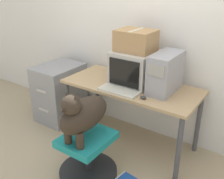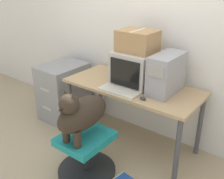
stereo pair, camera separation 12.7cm
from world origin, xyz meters
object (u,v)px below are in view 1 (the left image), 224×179
Objects in this scene: filing_cabinet at (60,92)px; crt_monitor at (135,67)px; office_chair at (88,155)px; cardboard_box at (136,41)px; keyboard at (119,91)px; pc_tower at (166,73)px; dog at (83,114)px.

crt_monitor is at bearing 4.85° from filing_cabinet.
office_chair is at bearing -94.85° from crt_monitor.
cardboard_box reaches higher than office_chair.
crt_monitor is 0.34m from keyboard.
filing_cabinet is at bearing -177.09° from pc_tower.
keyboard is (-0.36, -0.28, -0.18)m from pc_tower.
filing_cabinet reaches higher than office_chair.
pc_tower is 0.61× the size of filing_cabinet.
keyboard is 0.72× the size of office_chair.
cardboard_box is (0.06, 0.80, 0.51)m from dog.
dog is at bearing -94.61° from crt_monitor.
office_chair is at bearing -97.67° from keyboard.
dog is at bearing -118.62° from pc_tower.
dog reaches higher than keyboard.
pc_tower is at bearing 61.38° from dog.
filing_cabinet is 1.36m from cardboard_box.
crt_monitor is 0.97× the size of pc_tower.
dog is 1.27m from filing_cabinet.
cardboard_box is at bearing 85.41° from dog.
pc_tower reaches higher than dog.
pc_tower is 0.80× the size of office_chair.
filing_cabinet is at bearing 168.93° from keyboard.
office_chair is 1.24m from cardboard_box.
cardboard_box is (0.00, 0.00, 0.29)m from crt_monitor.
pc_tower is 0.80× the size of dog.
pc_tower is 1.21× the size of cardboard_box.
pc_tower reaches higher than office_chair.
dog is (-0.06, -0.49, -0.06)m from keyboard.
office_chair is (-0.42, -0.74, -0.72)m from pc_tower.
dog is 1.52× the size of cardboard_box.
filing_cabinet is at bearing -174.95° from cardboard_box.
pc_tower reaches higher than crt_monitor.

